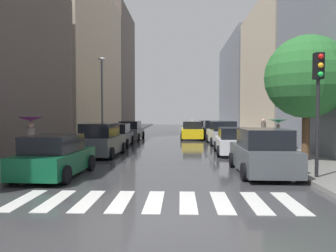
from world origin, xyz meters
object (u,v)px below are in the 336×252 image
Objects in this scene: parked_car_right_nearest at (263,153)px; taxi_midroad at (192,131)px; pedestrian_by_kerb at (278,127)px; street_tree_right at (307,77)px; parked_car_left_nearest at (55,157)px; lamp_post_left at (102,93)px; parked_car_left_second at (101,141)px; parked_car_right_third at (222,133)px; pedestrian_near_tree at (263,130)px; parked_car_right_fifth at (207,128)px; traffic_light_right_corner at (318,87)px; parked_car_left_third at (117,136)px; parked_car_right_fourth at (213,130)px; parked_car_left_fourth at (131,131)px; parked_car_right_second at (234,142)px.

parked_car_right_nearest is 0.96× the size of taxi_midroad.
pedestrian_by_kerb is 0.31× the size of street_tree_right.
parked_car_left_nearest is 14.30m from lamp_post_left.
parked_car_right_third is at bearing -44.49° from parked_car_left_second.
pedestrian_near_tree is (3.05, 11.86, 0.29)m from parked_car_right_nearest.
lamp_post_left is (-9.30, -10.67, 3.28)m from parked_car_right_fifth.
traffic_light_right_corner is (1.56, -13.31, 2.46)m from parked_car_right_third.
parked_car_right_fifth is 7.08m from taxi_midroad.
pedestrian_by_kerb reaches higher than parked_car_left_nearest.
parked_car_right_third is at bearing -29.48° from parked_car_left_nearest.
parked_car_right_third is at bearing 19.77° from pedestrian_near_tree.
parked_car_right_nearest is at bearing 97.62° from pedestrian_near_tree.
parked_car_left_third is 0.69× the size of lamp_post_left.
street_tree_right is (4.91, -13.91, 3.31)m from taxi_midroad.
pedestrian_near_tree is at bearing 88.21° from street_tree_right.
parked_car_right_third is 6.26m from parked_car_right_fourth.
pedestrian_near_tree is at bearing 83.46° from traffic_light_right_corner.
parked_car_right_nearest reaches higher than parked_car_left_third.
parked_car_left_second is 8.78m from lamp_post_left.
street_tree_right reaches higher than pedestrian_near_tree.
traffic_light_right_corner is at bearing -177.58° from parked_car_right_fifth.
taxi_midroad is at bearing 125.15° from parked_car_right_fourth.
parked_car_right_nearest is at bearing -144.50° from parked_car_left_third.
parked_car_right_fourth is at bearing 179.16° from parked_car_right_fifth.
parked_car_left_nearest is 25.69m from parked_car_right_fifth.
parked_car_right_nearest is at bearing -120.31° from parked_car_left_second.
parked_car_left_nearest is 18.61m from taxi_midroad.
pedestrian_by_kerb is at bearing -76.40° from parked_car_left_second.
parked_car_right_second is at bearing -142.93° from parked_car_left_fourth.
parked_car_left_fourth is 1.10× the size of parked_car_right_second.
traffic_light_right_corner reaches higher than parked_car_left_nearest.
pedestrian_near_tree is at bearing -5.06° from lamp_post_left.
parked_car_right_fourth is at bearing -41.65° from pedestrian_near_tree.
traffic_light_right_corner is at bearing -106.16° from street_tree_right.
lamp_post_left is (-12.12, 6.03, 2.46)m from pedestrian_by_kerb.
parked_car_right_second is (-0.13, 5.98, -0.09)m from parked_car_right_nearest.
street_tree_right is at bearing -98.36° from parked_car_left_second.
traffic_light_right_corner is (9.24, -17.67, 2.51)m from parked_car_left_fourth.
lamp_post_left is at bearing 88.36° from pedestrian_by_kerb.
parked_car_right_second is 0.71× the size of street_tree_right.
traffic_light_right_corner reaches higher than parked_car_left_third.
lamp_post_left reaches higher than parked_car_right_nearest.
parked_car_right_nearest is (7.90, 0.87, 0.09)m from parked_car_left_nearest.
street_tree_right reaches higher than parked_car_left_fourth.
pedestrian_near_tree is 0.99× the size of pedestrian_by_kerb.
pedestrian_near_tree is (5.19, -4.97, 0.35)m from taxi_midroad.
lamp_post_left is at bearing 127.58° from traffic_light_right_corner.
parked_car_left_nearest is at bearing 158.17° from parked_car_right_fourth.
parked_car_left_fourth is (0.04, 5.95, 0.02)m from parked_car_left_third.
parked_car_right_fourth is 2.48m from taxi_midroad.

